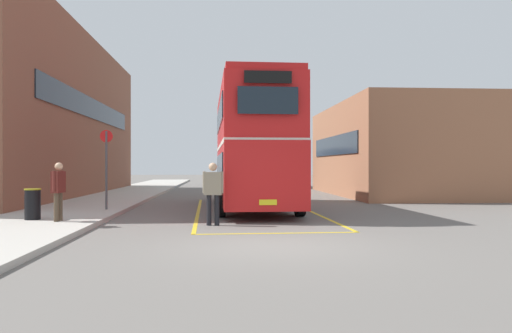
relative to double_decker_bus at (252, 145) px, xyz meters
The scene contains 11 objects.
ground_plane 5.80m from the double_decker_bus, 91.88° to the left, with size 135.60×135.60×0.00m, color #66605B.
sidewalk_left 10.42m from the double_decker_bus, 131.18° to the left, with size 4.00×57.60×0.14m, color #B2ADA3.
brick_building_left 14.45m from the double_decker_bus, 143.65° to the left, with size 6.61×23.14×8.77m.
depot_building_right 13.02m from the double_decker_bus, 42.84° to the left, with size 8.51×13.54×5.19m.
double_decker_bus is the anchor object (origin of this frame).
single_deck_bus 20.84m from the double_decker_bus, 84.14° to the left, with size 3.02×8.47×3.02m.
pedestrian_boarding 5.91m from the double_decker_bus, 104.83° to the right, with size 0.59×0.30×1.78m.
pedestrian_waiting_near 8.04m from the double_decker_bus, 137.00° to the right, with size 0.29×0.55×1.65m.
litter_bin 8.49m from the double_decker_bus, 143.75° to the right, with size 0.46×0.46×0.90m.
bus_stop_sign 5.59m from the double_decker_bus, 162.83° to the right, with size 0.43×0.15×2.83m.
bay_marking_yellow 3.18m from the double_decker_bus, 89.34° to the right, with size 4.57×12.65×0.01m.
Camera 1 is at (-1.08, -10.56, 1.70)m, focal length 35.10 mm.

